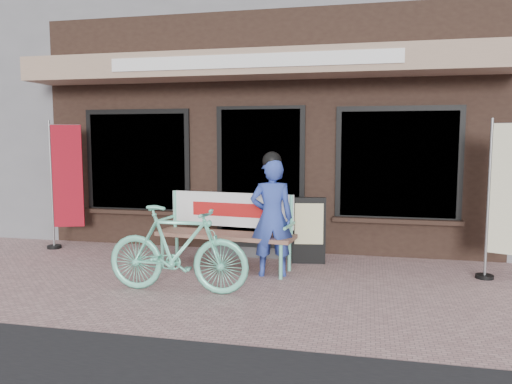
% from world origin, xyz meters
% --- Properties ---
extents(ground, '(70.00, 70.00, 0.00)m').
position_xyz_m(ground, '(0.00, 0.00, 0.00)').
color(ground, tan).
rests_on(ground, ground).
extents(storefront, '(7.00, 6.77, 6.00)m').
position_xyz_m(storefront, '(0.00, 4.96, 2.99)').
color(storefront, black).
rests_on(storefront, ground).
extents(bench, '(1.88, 0.66, 1.00)m').
position_xyz_m(bench, '(-0.21, 0.91, 0.58)').
color(bench, '#74E3BD').
rests_on(bench, ground).
extents(person, '(0.61, 0.48, 1.56)m').
position_xyz_m(person, '(0.43, 0.66, 0.77)').
color(person, '#3047A7').
rests_on(person, ground).
extents(bicycle, '(1.64, 0.49, 0.98)m').
position_xyz_m(bicycle, '(-0.47, -0.23, 0.49)').
color(bicycle, '#74E3BD').
rests_on(bicycle, ground).
extents(nobori_red, '(0.59, 0.32, 1.99)m').
position_xyz_m(nobori_red, '(-3.01, 1.52, 1.03)').
color(nobori_red, gray).
rests_on(nobori_red, ground).
extents(nobori_cream, '(0.58, 0.32, 1.96)m').
position_xyz_m(nobori_cream, '(3.21, 1.03, 1.01)').
color(nobori_cream, gray).
rests_on(nobori_cream, ground).
extents(menu_stand, '(0.47, 0.17, 0.92)m').
position_xyz_m(menu_stand, '(0.81, 1.37, 0.47)').
color(menu_stand, black).
rests_on(menu_stand, ground).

